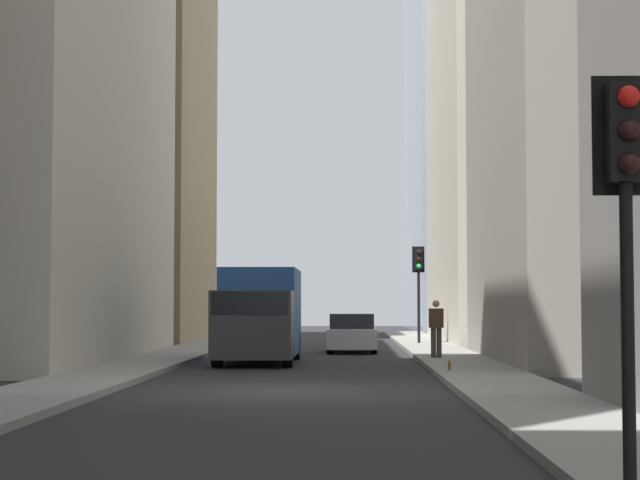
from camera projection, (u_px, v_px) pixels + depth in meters
name	position (u px, v px, depth m)	size (l,w,h in m)	color
ground_plane	(285.00, 391.00, 22.92)	(135.00, 135.00, 0.00)	#262628
sidewalk_right	(67.00, 387.00, 23.04)	(90.00, 2.20, 0.14)	gray
sidewalk_left	(506.00, 388.00, 22.81)	(90.00, 2.20, 0.14)	gray
building_left_far	(545.00, 118.00, 53.16)	(17.52, 10.00, 21.20)	beige
building_right_far	(96.00, 85.00, 52.71)	(12.45, 10.00, 24.14)	#9E8966
delivery_truck	(259.00, 314.00, 33.66)	(6.46, 2.25, 2.84)	#285699
sedan_silver	(352.00, 334.00, 41.03)	(4.30, 1.78, 1.42)	#B7BABF
traffic_light_foreground	(626.00, 181.00, 10.06)	(0.43, 0.52, 3.72)	black
traffic_light_midblock	(419.00, 272.00, 47.23)	(0.43, 0.52, 4.07)	black
pedestrian	(436.00, 326.00, 34.20)	(0.26, 0.44, 1.75)	#473D33
discarded_bottle	(449.00, 366.00, 27.52)	(0.07, 0.07, 0.27)	brown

